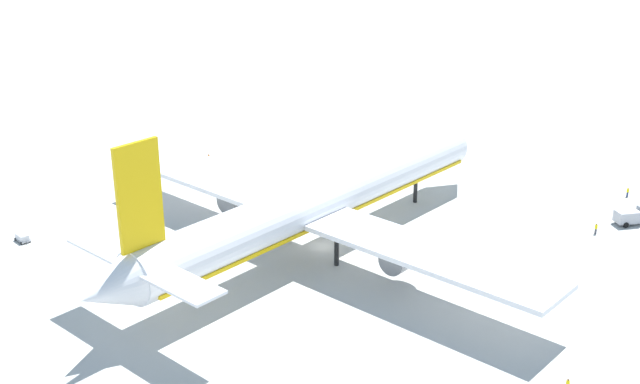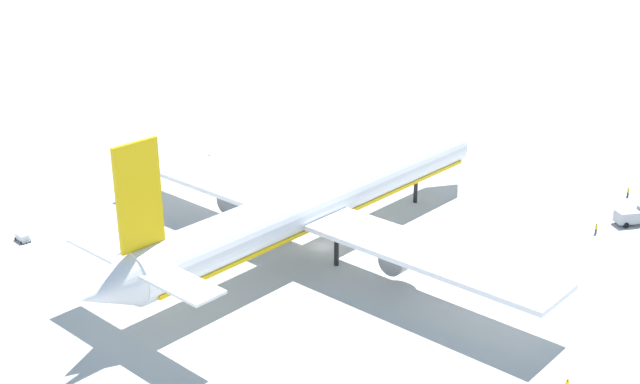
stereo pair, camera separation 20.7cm
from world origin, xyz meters
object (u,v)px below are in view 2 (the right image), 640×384
object	(u,v)px
airliner	(317,203)
ground_worker_2	(628,192)
traffic_cone_2	(209,155)
ground_worker_0	(596,229)
baggage_cart_0	(22,237)
traffic_cone_0	(146,179)
baggage_cart_1	(160,168)
service_truck_0	(634,216)

from	to	relation	value
airliner	ground_worker_2	world-z (taller)	airliner
airliner	traffic_cone_2	distance (m)	48.65
traffic_cone_2	ground_worker_0	bearing A→B (deg)	-84.51
baggage_cart_0	traffic_cone_0	bearing A→B (deg)	8.29
baggage_cart_1	ground_worker_0	size ratio (longest dim) A/B	1.84
airliner	ground_worker_2	bearing A→B (deg)	-33.03
baggage_cart_0	ground_worker_0	size ratio (longest dim) A/B	1.99
ground_worker_2	traffic_cone_0	distance (m)	85.35
airliner	baggage_cart_1	xyz separation A→B (m)	(10.27, 43.74, -6.74)
ground_worker_0	ground_worker_2	distance (m)	18.79
baggage_cart_0	baggage_cart_1	size ratio (longest dim) A/B	1.08
airliner	service_truck_0	size ratio (longest dim) A/B	13.79
service_truck_0	ground_worker_2	bearing A→B (deg)	19.38
ground_worker_0	traffic_cone_2	size ratio (longest dim) A/B	3.15
service_truck_0	traffic_cone_0	size ratio (longest dim) A/B	10.57
traffic_cone_0	traffic_cone_2	size ratio (longest dim) A/B	1.00
baggage_cart_0	baggage_cart_1	xyz separation A→B (m)	(33.94, 5.67, 0.07)
service_truck_0	baggage_cart_1	bearing A→B (deg)	108.53
service_truck_0	traffic_cone_2	distance (m)	79.39
airliner	baggage_cart_1	size ratio (longest dim) A/B	25.19
ground_worker_2	airliner	bearing A→B (deg)	146.97
ground_worker_2	service_truck_0	bearing A→B (deg)	-160.62
baggage_cart_0	traffic_cone_2	world-z (taller)	baggage_cart_0
ground_worker_0	traffic_cone_0	size ratio (longest dim) A/B	3.15
baggage_cart_1	traffic_cone_0	distance (m)	5.24
ground_worker_2	traffic_cone_2	world-z (taller)	ground_worker_2
ground_worker_0	ground_worker_2	bearing A→B (deg)	1.40
baggage_cart_1	traffic_cone_2	xyz separation A→B (m)	(12.09, -1.14, -0.45)
traffic_cone_2	ground_worker_2	bearing A→B (deg)	-70.68
baggage_cart_0	ground_worker_2	bearing A→B (deg)	-43.99
baggage_cart_1	baggage_cart_0	bearing A→B (deg)	-170.51
baggage_cart_1	traffic_cone_0	world-z (taller)	baggage_cart_1
airliner	service_truck_0	bearing A→B (deg)	-43.92
airliner	service_truck_0	distance (m)	51.46
service_truck_0	traffic_cone_2	world-z (taller)	service_truck_0
ground_worker_0	ground_worker_2	size ratio (longest dim) A/B	1.02
service_truck_0	traffic_cone_0	world-z (taller)	service_truck_0
service_truck_0	airliner	bearing A→B (deg)	136.08
baggage_cart_1	ground_worker_2	size ratio (longest dim) A/B	1.88
service_truck_0	traffic_cone_2	xyz separation A→B (m)	(-14.46, 78.05, -1.14)
airliner	ground_worker_2	distance (m)	57.99
traffic_cone_2	baggage_cart_1	bearing A→B (deg)	174.63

